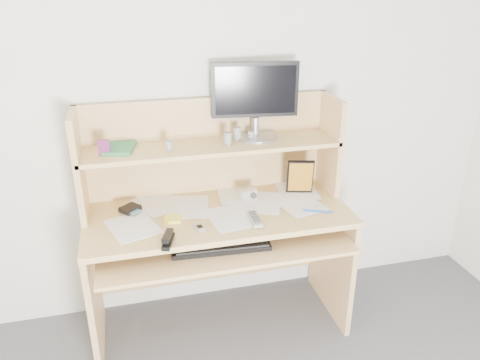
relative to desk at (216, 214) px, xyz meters
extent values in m
cube|color=silver|center=(0.00, 0.24, 0.56)|extent=(3.60, 0.04, 2.50)
cube|color=tan|center=(0.00, -0.08, 0.04)|extent=(1.40, 0.60, 0.03)
cube|color=tan|center=(-0.68, -0.08, -0.33)|extent=(0.03, 0.56, 0.72)
cube|color=tan|center=(0.68, -0.08, -0.33)|extent=(0.03, 0.56, 0.72)
cube|color=tan|center=(0.00, 0.20, -0.36)|extent=(1.34, 0.02, 0.41)
cube|color=tan|center=(0.00, -0.20, -0.05)|extent=(1.28, 0.55, 0.02)
cube|color=tan|center=(0.00, 0.21, 0.33)|extent=(1.40, 0.02, 0.55)
cube|color=tan|center=(-0.68, 0.07, 0.33)|extent=(0.03, 0.30, 0.55)
cube|color=tan|center=(0.68, 0.07, 0.33)|extent=(0.03, 0.30, 0.55)
cube|color=tan|center=(0.00, 0.07, 0.38)|extent=(1.38, 0.30, 0.02)
cube|color=white|center=(0.00, -0.08, 0.06)|extent=(1.32, 0.54, 0.01)
cube|color=black|center=(-0.03, -0.27, -0.03)|extent=(0.50, 0.20, 0.02)
cube|color=black|center=(-0.03, -0.27, -0.02)|extent=(0.47, 0.19, 0.01)
cube|color=#969691|center=(0.16, -0.23, 0.07)|extent=(0.05, 0.17, 0.02)
cube|color=#ACABAE|center=(-0.13, -0.24, 0.07)|extent=(0.06, 0.08, 0.02)
cube|color=black|center=(-0.29, -0.34, 0.08)|extent=(0.08, 0.15, 0.04)
cube|color=black|center=(-0.46, 0.04, 0.07)|extent=(0.12, 0.12, 0.02)
cube|color=#F3EF40|center=(-0.25, -0.11, 0.06)|extent=(0.10, 0.10, 0.01)
cube|color=silver|center=(0.19, 0.02, 0.09)|extent=(0.10, 0.06, 0.06)
cube|color=black|center=(0.50, 0.02, 0.17)|extent=(0.15, 0.06, 0.21)
cylinder|color=#1743AD|center=(0.51, -0.22, 0.07)|extent=(0.15, 0.07, 0.01)
cube|color=maroon|center=(-0.55, 0.03, 0.43)|extent=(0.06, 0.02, 0.08)
cube|color=#35865A|center=(-0.48, 0.10, 0.40)|extent=(0.18, 0.22, 0.02)
cylinder|color=black|center=(-0.23, 0.03, 0.41)|extent=(0.04, 0.04, 0.05)
cylinder|color=white|center=(0.08, 0.04, 0.42)|extent=(0.06, 0.06, 0.07)
cylinder|color=black|center=(0.23, 0.10, 0.41)|extent=(0.04, 0.04, 0.05)
cylinder|color=white|center=(0.15, 0.10, 0.42)|extent=(0.05, 0.05, 0.07)
cylinder|color=#999A9E|center=(0.26, 0.12, 0.39)|extent=(0.24, 0.24, 0.01)
cylinder|color=#999A9E|center=(0.26, 0.13, 0.45)|extent=(0.04, 0.04, 0.10)
cube|color=black|center=(0.26, 0.15, 0.65)|extent=(0.47, 0.08, 0.30)
cube|color=black|center=(0.26, 0.13, 0.65)|extent=(0.43, 0.05, 0.26)
camera|label=1|loc=(-0.43, -2.26, 1.20)|focal=35.00mm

